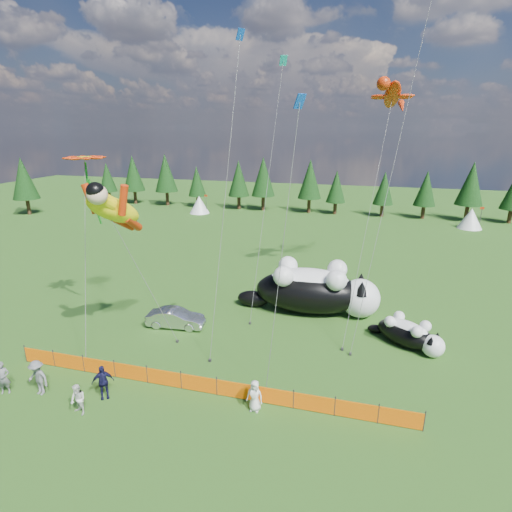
{
  "coord_description": "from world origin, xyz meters",
  "views": [
    {
      "loc": [
        7.5,
        -19.37,
        13.22
      ],
      "look_at": [
        1.21,
        4.0,
        5.44
      ],
      "focal_mm": 28.0,
      "sensor_mm": 36.0,
      "label": 1
    }
  ],
  "objects": [
    {
      "name": "cat_large",
      "position": [
        4.63,
        8.19,
        1.83
      ],
      "size": [
        10.67,
        4.1,
        3.85
      ],
      "rotation": [
        0.0,
        0.0,
        0.05
      ],
      "color": "black",
      "rests_on": "ground"
    },
    {
      "name": "diamond_kite_b",
      "position": [
        10.43,
        9.96,
        19.63
      ],
      "size": [
        3.63,
        8.29,
        22.64
      ],
      "color": "#0D9C8C",
      "rests_on": "ground"
    },
    {
      "name": "safety_fence",
      "position": [
        0.0,
        -3.0,
        0.5
      ],
      "size": [
        22.06,
        0.06,
        1.1
      ],
      "color": "#262626",
      "rests_on": "ground"
    },
    {
      "name": "car",
      "position": [
        -4.37,
        3.3,
        0.66
      ],
      "size": [
        4.11,
        1.81,
        1.31
      ],
      "primitive_type": "imported",
      "rotation": [
        0.0,
        0.0,
        1.68
      ],
      "color": "silver",
      "rests_on": "ground"
    },
    {
      "name": "flower_kite",
      "position": [
        -9.16,
        2.09,
        11.32
      ],
      "size": [
        3.71,
        6.54,
        12.55
      ],
      "color": "red",
      "rests_on": "ground"
    },
    {
      "name": "ground",
      "position": [
        0.0,
        0.0,
        0.0
      ],
      "size": [
        160.0,
        160.0,
        0.0
      ],
      "primitive_type": "plane",
      "color": "#113609",
      "rests_on": "ground"
    },
    {
      "name": "festival_tents",
      "position": [
        11.0,
        40.0,
        1.4
      ],
      "size": [
        50.0,
        3.2,
        2.8
      ],
      "primitive_type": null,
      "color": "white",
      "rests_on": "ground"
    },
    {
      "name": "spectator_b",
      "position": [
        -4.92,
        -6.07,
        0.8
      ],
      "size": [
        0.89,
        0.69,
        1.6
      ],
      "primitive_type": "imported",
      "rotation": [
        0.0,
        0.0,
        -0.34
      ],
      "color": "silver",
      "rests_on": "ground"
    },
    {
      "name": "cat_small",
      "position": [
        11.0,
        4.77,
        0.88
      ],
      "size": [
        4.55,
        3.6,
        1.85
      ],
      "rotation": [
        0.0,
        0.0,
        -0.58
      ],
      "color": "black",
      "rests_on": "ground"
    },
    {
      "name": "diamond_kite_c",
      "position": [
        4.4,
        -0.69,
        13.45
      ],
      "size": [
        1.49,
        1.97,
        15.02
      ],
      "color": "#0C48B7",
      "rests_on": "ground"
    },
    {
      "name": "superhero_kite",
      "position": [
        -5.65,
        -0.54,
        8.96
      ],
      "size": [
        4.76,
        5.03,
        11.07
      ],
      "color": "yellow",
      "rests_on": "ground"
    },
    {
      "name": "diamond_kite_d",
      "position": [
        0.95,
        12.21,
        16.93
      ],
      "size": [
        1.05,
        8.06,
        19.43
      ],
      "color": "#0D9C8C",
      "rests_on": "ground"
    },
    {
      "name": "spectator_d",
      "position": [
        -7.93,
        -5.29,
        0.97
      ],
      "size": [
        1.32,
        0.79,
        1.94
      ],
      "primitive_type": "imported",
      "rotation": [
        0.0,
        0.0,
        -0.12
      ],
      "color": "slate",
      "rests_on": "ground"
    },
    {
      "name": "gecko_kite",
      "position": [
        9.0,
        14.07,
        15.54
      ],
      "size": [
        3.73,
        14.2,
        18.97
      ],
      "color": "red",
      "rests_on": "ground"
    },
    {
      "name": "spectator_e",
      "position": [
        3.19,
        -3.6,
        0.82
      ],
      "size": [
        0.83,
        0.56,
        1.64
      ],
      "primitive_type": "imported",
      "rotation": [
        0.0,
        0.0,
        -0.05
      ],
      "color": "silver",
      "rests_on": "ground"
    },
    {
      "name": "tree_line",
      "position": [
        0.0,
        45.0,
        4.0
      ],
      "size": [
        90.0,
        4.0,
        8.0
      ],
      "primitive_type": null,
      "color": "black",
      "rests_on": "ground"
    },
    {
      "name": "spectator_a",
      "position": [
        -9.74,
        -5.69,
        0.9
      ],
      "size": [
        0.79,
        0.69,
        1.81
      ],
      "primitive_type": "imported",
      "rotation": [
        0.0,
        0.0,
        0.5
      ],
      "color": "slate",
      "rests_on": "ground"
    },
    {
      "name": "diamond_kite_a",
      "position": [
        -0.43,
        5.95,
        17.27
      ],
      "size": [
        0.64,
        7.12,
        19.7
      ],
      "color": "#0C48B7",
      "rests_on": "ground"
    },
    {
      "name": "spectator_c",
      "position": [
        -4.51,
        -4.69,
        0.93
      ],
      "size": [
        1.21,
        1.09,
        1.86
      ],
      "primitive_type": "imported",
      "rotation": [
        0.0,
        0.0,
        0.62
      ],
      "color": "#141437",
      "rests_on": "ground"
    }
  ]
}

